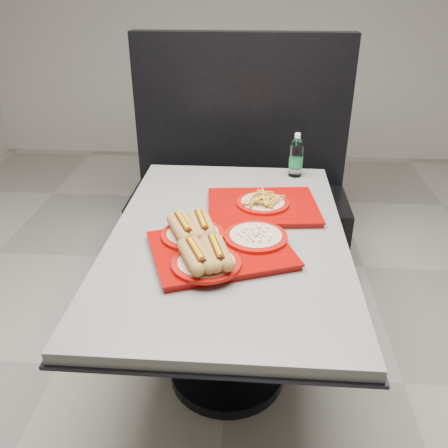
# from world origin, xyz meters

# --- Properties ---
(ground) EXTENTS (6.00, 6.00, 0.00)m
(ground) POSITION_xyz_m (0.00, 0.00, 0.00)
(ground) COLOR gray
(ground) RESTS_ON ground
(diner_table) EXTENTS (0.92, 1.42, 0.75)m
(diner_table) POSITION_xyz_m (0.00, 0.00, 0.58)
(diner_table) COLOR black
(diner_table) RESTS_ON ground
(booth_bench) EXTENTS (1.30, 0.57, 1.35)m
(booth_bench) POSITION_xyz_m (0.00, 1.09, 0.40)
(booth_bench) COLOR black
(booth_bench) RESTS_ON ground
(tray_near) EXTENTS (0.58, 0.52, 0.11)m
(tray_near) POSITION_xyz_m (-0.04, -0.16, 0.79)
(tray_near) COLOR #880603
(tray_near) RESTS_ON diner_table
(tray_far) EXTENTS (0.49, 0.40, 0.09)m
(tray_far) POSITION_xyz_m (0.13, 0.21, 0.78)
(tray_far) COLOR #880603
(tray_far) RESTS_ON diner_table
(water_bottle) EXTENTS (0.07, 0.07, 0.22)m
(water_bottle) POSITION_xyz_m (0.29, 0.60, 0.84)
(water_bottle) COLOR silver
(water_bottle) RESTS_ON diner_table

